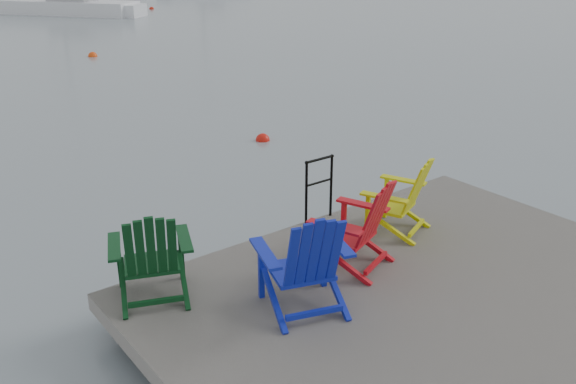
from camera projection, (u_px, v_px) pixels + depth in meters
ground at (444, 341)px, 6.67m from camera, size 400.00×400.00×0.00m
dock at (447, 314)px, 6.54m from camera, size 6.00×5.00×1.40m
handrail at (319, 183)px, 8.22m from camera, size 0.48×0.04×0.90m
chair_green at (151, 254)px, 6.35m from camera, size 1.04×0.99×1.07m
chair_blue at (306, 260)px, 6.14m from camera, size 1.09×1.04×1.15m
chair_red at (358, 224)px, 7.01m from camera, size 1.05×1.00×1.09m
chair_yellow at (402, 195)px, 7.89m from camera, size 0.99×0.95×1.02m
sailboat_near at (68, 8)px, 36.88m from camera, size 6.96×8.37×11.99m
buoy_a at (263, 140)px, 13.45m from camera, size 0.31×0.31×0.31m
buoy_b at (93, 56)px, 23.35m from camera, size 0.35×0.35×0.35m
buoy_c at (152, 9)px, 39.93m from camera, size 0.31×0.31×0.31m
buoy_d at (83, 11)px, 38.97m from camera, size 0.34×0.34×0.34m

